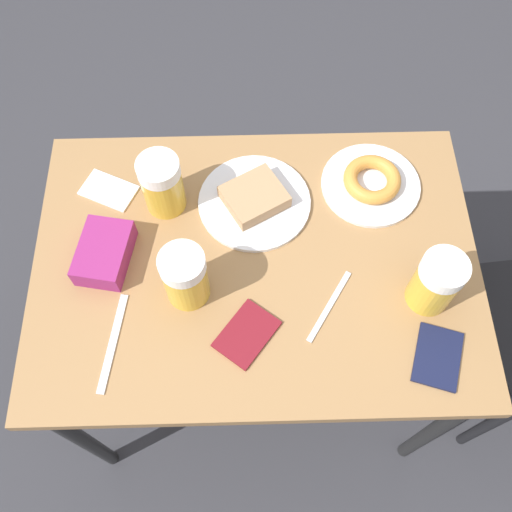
# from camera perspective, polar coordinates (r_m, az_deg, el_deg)

# --- Properties ---
(ground_plane) EXTENTS (8.00, 8.00, 0.00)m
(ground_plane) POSITION_cam_1_polar(r_m,az_deg,el_deg) (1.91, 0.00, -10.16)
(ground_plane) COLOR #333338
(table) EXTENTS (0.69, 0.97, 0.72)m
(table) POSITION_cam_1_polar(r_m,az_deg,el_deg) (1.30, 0.00, -1.80)
(table) COLOR #997044
(table) RESTS_ON ground_plane
(plate_with_cake) EXTENTS (0.26, 0.26, 0.04)m
(plate_with_cake) POSITION_cam_1_polar(r_m,az_deg,el_deg) (1.30, 0.01, 5.65)
(plate_with_cake) COLOR silver
(plate_with_cake) RESTS_ON table
(plate_with_donut) EXTENTS (0.23, 0.23, 0.04)m
(plate_with_donut) POSITION_cam_1_polar(r_m,az_deg,el_deg) (1.35, 11.46, 7.27)
(plate_with_donut) COLOR silver
(plate_with_donut) RESTS_ON table
(beer_mug_left) EXTENTS (0.09, 0.09, 0.15)m
(beer_mug_left) POSITION_cam_1_polar(r_m,az_deg,el_deg) (1.27, -9.37, 7.09)
(beer_mug_left) COLOR gold
(beer_mug_left) RESTS_ON table
(beer_mug_center) EXTENTS (0.09, 0.09, 0.15)m
(beer_mug_center) POSITION_cam_1_polar(r_m,az_deg,el_deg) (1.19, 17.57, -2.49)
(beer_mug_center) COLOR gold
(beer_mug_center) RESTS_ON table
(beer_mug_right) EXTENTS (0.09, 0.09, 0.15)m
(beer_mug_right) POSITION_cam_1_polar(r_m,az_deg,el_deg) (1.15, -7.11, -2.06)
(beer_mug_right) COLOR gold
(beer_mug_right) RESTS_ON table
(napkin_folded) EXTENTS (0.12, 0.14, 0.00)m
(napkin_folded) POSITION_cam_1_polar(r_m,az_deg,el_deg) (1.37, -14.52, 6.37)
(napkin_folded) COLOR white
(napkin_folded) RESTS_ON table
(fork) EXTENTS (0.16, 0.11, 0.00)m
(fork) POSITION_cam_1_polar(r_m,az_deg,el_deg) (1.20, 7.34, -4.98)
(fork) COLOR silver
(fork) RESTS_ON table
(knife) EXTENTS (0.21, 0.05, 0.00)m
(knife) POSITION_cam_1_polar(r_m,az_deg,el_deg) (1.20, -14.12, -8.40)
(knife) COLOR silver
(knife) RESTS_ON table
(passport_near_edge) EXTENTS (0.15, 0.12, 0.01)m
(passport_near_edge) POSITION_cam_1_polar(r_m,az_deg,el_deg) (1.21, 17.71, -9.58)
(passport_near_edge) COLOR #141938
(passport_near_edge) RESTS_ON table
(passport_far_edge) EXTENTS (0.15, 0.15, 0.01)m
(passport_far_edge) POSITION_cam_1_polar(r_m,az_deg,el_deg) (1.17, -0.94, -7.80)
(passport_far_edge) COLOR maroon
(passport_far_edge) RESTS_ON table
(blue_pouch) EXTENTS (0.16, 0.13, 0.05)m
(blue_pouch) POSITION_cam_1_polar(r_m,az_deg,el_deg) (1.26, -14.93, 0.30)
(blue_pouch) COLOR #8C2366
(blue_pouch) RESTS_ON table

